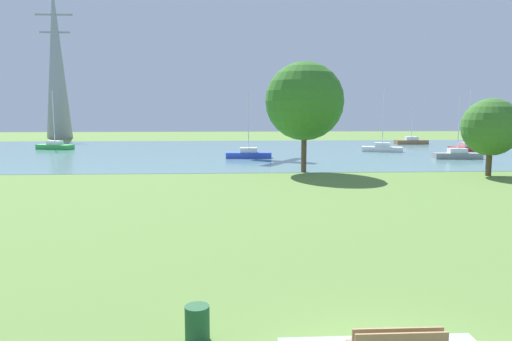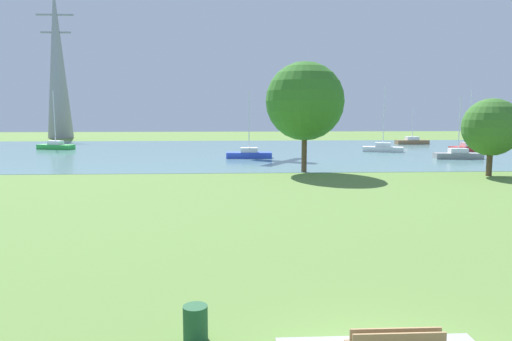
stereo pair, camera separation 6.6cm
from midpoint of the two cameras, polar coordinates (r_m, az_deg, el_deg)
name	(u,v)px [view 1 (the left image)]	position (r m, az deg, el deg)	size (l,w,h in m)	color
ground_plane	(281,189)	(31.11, 2.93, -2.27)	(160.00, 160.00, 0.00)	olive
litter_bin	(197,323)	(11.39, -7.19, -17.59)	(0.56, 0.56, 0.80)	#1E512D
water_surface	(257,151)	(58.83, 0.14, 2.29)	(140.00, 40.00, 0.02)	slate
sailboat_red	(468,147)	(64.77, 23.90, 2.53)	(5.02, 2.60, 7.56)	red
sailboat_blue	(249,154)	(50.81, -0.93, 2.00)	(4.83, 1.61, 7.02)	blue
sailboat_gray	(457,154)	(54.38, 22.83, 1.77)	(4.92, 1.94, 6.57)	gray
sailboat_green	(55,146)	(67.08, -22.87, 2.73)	(5.03, 2.91, 7.50)	green
sailboat_brown	(411,141)	(74.78, 17.99, 3.35)	(4.87, 1.74, 5.36)	brown
sailboat_white	(382,148)	(60.34, 14.77, 2.62)	(5.03, 2.91, 7.88)	white
tree_mid_shore	(304,101)	(39.56, 5.75, 8.21)	(6.41, 6.41, 9.03)	brown
tree_west_near	(491,127)	(41.29, 26.18, 4.65)	(4.43, 4.43, 6.02)	brown
electricity_pylon	(56,62)	(93.63, -22.73, 11.87)	(6.40, 4.40, 26.94)	gray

